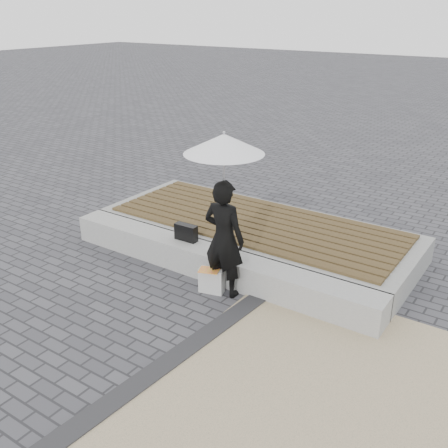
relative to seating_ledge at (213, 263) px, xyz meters
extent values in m
plane|color=#47474C|center=(0.00, -1.60, -0.20)|extent=(80.00, 80.00, 0.00)
cube|color=#29292B|center=(0.75, -2.10, -0.18)|extent=(0.61, 5.20, 0.04)
cube|color=#AFAFAA|center=(0.00, 0.00, 0.00)|extent=(5.00, 0.45, 0.40)
cube|color=#979893|center=(0.00, 1.20, 0.00)|extent=(5.00, 2.00, 0.40)
imported|color=black|center=(0.40, -0.31, 0.59)|extent=(0.59, 0.40, 1.59)
cylinder|color=silver|center=(0.40, -0.31, 1.23)|extent=(0.02, 0.02, 0.99)
cone|color=white|center=(0.40, -0.31, 1.84)|extent=(0.99, 0.99, 0.24)
sphere|color=silver|center=(0.40, -0.31, 1.98)|extent=(0.03, 0.03, 0.03)
cube|color=black|center=(-0.51, 0.06, 0.32)|extent=(0.35, 0.13, 0.25)
cube|color=silver|center=(0.26, -0.40, -0.03)|extent=(0.36, 0.22, 0.35)
cube|color=#FF394A|center=(0.26, -0.45, 0.15)|extent=(0.32, 0.27, 0.01)
camera|label=1|loc=(3.83, -5.35, 3.36)|focal=41.53mm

